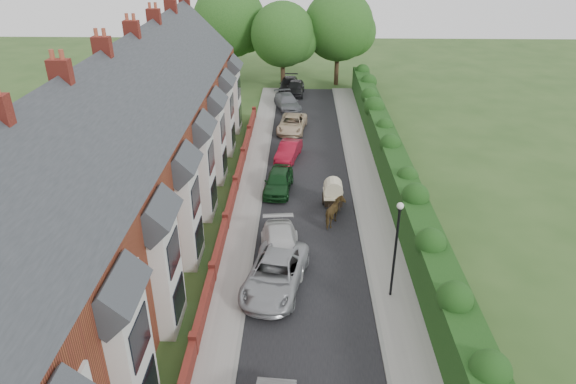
% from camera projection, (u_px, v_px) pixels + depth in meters
% --- Properties ---
extents(ground, '(140.00, 140.00, 0.00)m').
position_uv_depth(ground, '(323.00, 356.00, 21.34)').
color(ground, '#2D4C1E').
rests_on(ground, ground).
extents(road, '(6.00, 58.00, 0.02)m').
position_uv_depth(road, '(308.00, 222.00, 31.13)').
color(road, black).
rests_on(road, ground).
extents(pavement_hedge_side, '(2.20, 58.00, 0.12)m').
position_uv_depth(pavement_hedge_side, '(376.00, 222.00, 31.02)').
color(pavement_hedge_side, gray).
rests_on(pavement_hedge_side, ground).
extents(pavement_house_side, '(1.70, 58.00, 0.12)m').
position_uv_depth(pavement_house_side, '(245.00, 220.00, 31.19)').
color(pavement_house_side, gray).
rests_on(pavement_house_side, ground).
extents(kerb_hedge_side, '(0.18, 58.00, 0.13)m').
position_uv_depth(kerb_hedge_side, '(358.00, 222.00, 31.04)').
color(kerb_hedge_side, gray).
rests_on(kerb_hedge_side, ground).
extents(kerb_house_side, '(0.18, 58.00, 0.13)m').
position_uv_depth(kerb_house_side, '(258.00, 220.00, 31.17)').
color(kerb_house_side, gray).
rests_on(kerb_house_side, ground).
extents(hedge, '(2.10, 58.00, 2.85)m').
position_uv_depth(hedge, '(408.00, 200.00, 30.27)').
color(hedge, '#153B12').
rests_on(hedge, ground).
extents(terrace_row, '(9.05, 40.50, 11.50)m').
position_uv_depth(terrace_row, '(123.00, 159.00, 28.41)').
color(terrace_row, brown).
rests_on(terrace_row, ground).
extents(garden_wall_row, '(0.35, 40.35, 1.10)m').
position_uv_depth(garden_wall_row, '(226.00, 223.00, 30.14)').
color(garden_wall_row, maroon).
rests_on(garden_wall_row, ground).
extents(lamppost, '(0.32, 0.32, 5.16)m').
position_uv_depth(lamppost, '(397.00, 239.00, 23.32)').
color(lamppost, black).
rests_on(lamppost, ground).
extents(tree_far_left, '(7.14, 6.80, 9.29)m').
position_uv_depth(tree_far_left, '(286.00, 36.00, 54.42)').
color(tree_far_left, '#332316').
rests_on(tree_far_left, ground).
extents(tree_far_right, '(7.98, 7.60, 10.31)m').
position_uv_depth(tree_far_right, '(342.00, 27.00, 55.79)').
color(tree_far_right, '#332316').
rests_on(tree_far_right, ground).
extents(tree_far_back, '(8.40, 8.00, 10.82)m').
position_uv_depth(tree_far_back, '(233.00, 22.00, 56.81)').
color(tree_far_back, '#332316').
rests_on(tree_far_back, ground).
extents(car_silver_b, '(3.61, 6.00, 1.56)m').
position_uv_depth(car_silver_b, '(275.00, 274.00, 25.15)').
color(car_silver_b, '#9A9CA1').
rests_on(car_silver_b, ground).
extents(car_white, '(2.55, 5.25, 1.47)m').
position_uv_depth(car_white, '(281.00, 248.00, 27.27)').
color(car_white, silver).
rests_on(car_white, ground).
extents(car_green, '(2.14, 4.46, 1.47)m').
position_uv_depth(car_green, '(278.00, 181.00, 34.50)').
color(car_green, '#103616').
rests_on(car_green, ground).
extents(car_red, '(2.19, 4.15, 1.30)m').
position_uv_depth(car_red, '(289.00, 151.00, 39.44)').
color(car_red, maroon).
rests_on(car_red, ground).
extents(car_beige, '(2.82, 5.08, 1.34)m').
position_uv_depth(car_beige, '(292.00, 124.00, 44.84)').
color(car_beige, '#CEB494').
rests_on(car_beige, ground).
extents(car_grey, '(3.15, 5.21, 1.41)m').
position_uv_depth(car_grey, '(287.00, 102.00, 50.33)').
color(car_grey, slate).
rests_on(car_grey, ground).
extents(car_black, '(2.07, 4.57, 1.52)m').
position_uv_depth(car_black, '(295.00, 88.00, 54.64)').
color(car_black, black).
rests_on(car_black, ground).
extents(horse, '(1.46, 2.10, 1.62)m').
position_uv_depth(horse, '(335.00, 213.00, 30.50)').
color(horse, '#4D3A1C').
rests_on(horse, ground).
extents(horse_cart, '(1.25, 2.77, 2.00)m').
position_uv_depth(horse_cart, '(333.00, 192.00, 32.19)').
color(horse_cart, black).
rests_on(horse_cart, ground).
extents(car_extra_far, '(2.19, 4.98, 1.42)m').
position_uv_depth(car_extra_far, '(289.00, 85.00, 55.94)').
color(car_extra_far, black).
rests_on(car_extra_far, ground).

